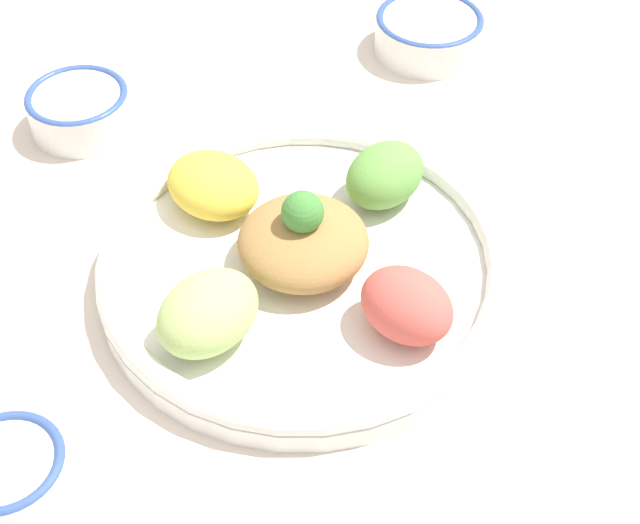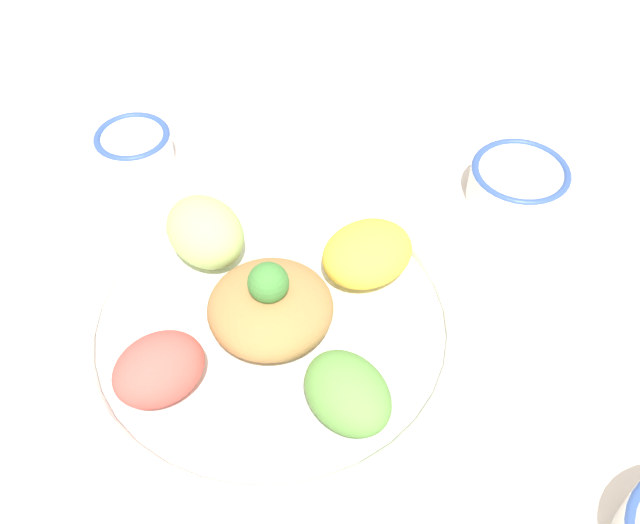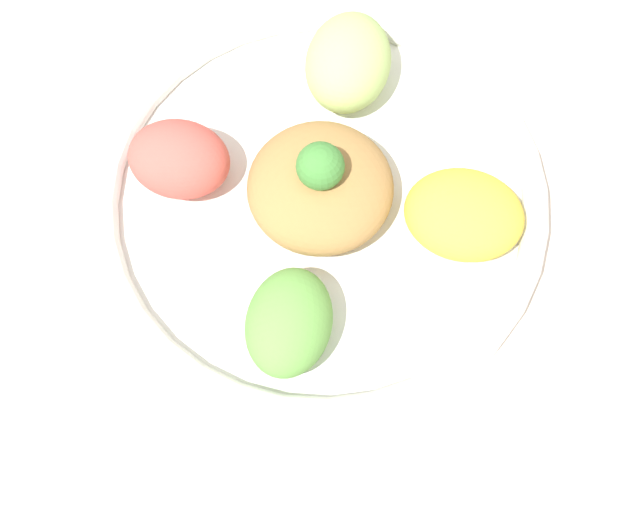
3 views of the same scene
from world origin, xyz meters
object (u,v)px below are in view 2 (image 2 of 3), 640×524
(salad_platter, at_px, (271,320))
(serving_spoon_main, at_px, (335,114))
(sauce_bowl_red, at_px, (135,148))
(rice_bowl_blue, at_px, (518,183))

(salad_platter, distance_m, serving_spoon_main, 0.33)
(sauce_bowl_red, distance_m, rice_bowl_blue, 0.41)
(sauce_bowl_red, xyz_separation_m, serving_spoon_main, (-0.07, 0.23, -0.02))
(salad_platter, bearing_deg, serving_spoon_main, 164.10)
(rice_bowl_blue, bearing_deg, salad_platter, -59.51)
(rice_bowl_blue, bearing_deg, serving_spoon_main, -132.44)
(sauce_bowl_red, relative_size, rice_bowl_blue, 0.80)
(salad_platter, relative_size, serving_spoon_main, 2.69)
(salad_platter, distance_m, rice_bowl_blue, 0.31)
(serving_spoon_main, bearing_deg, salad_platter, -82.14)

